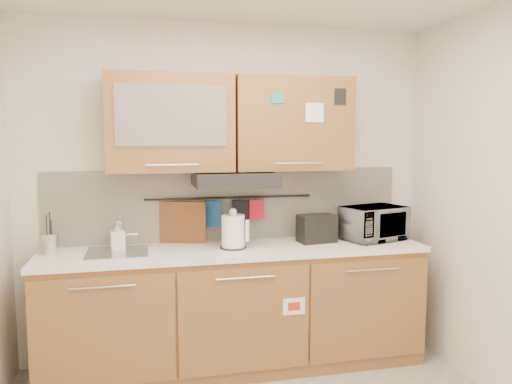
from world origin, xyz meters
TOP-DOWN VIEW (x-y plane):
  - wall_back at (0.00, 1.50)m, footprint 3.20×0.00m
  - base_cabinet at (0.00, 1.19)m, footprint 2.80×0.64m
  - countertop at (0.00, 1.19)m, footprint 2.82×0.62m
  - backsplash at (0.00, 1.49)m, footprint 2.80×0.02m
  - upper_cabinets at (-0.00, 1.32)m, footprint 1.82×0.37m
  - range_hood at (0.00, 1.25)m, footprint 0.60×0.46m
  - sink at (-0.85, 1.21)m, footprint 0.42×0.40m
  - utensil_rail at (0.00, 1.45)m, footprint 1.30×0.02m
  - utensil_crock at (-1.30, 1.26)m, footprint 0.14×0.14m
  - kettle at (-0.03, 1.17)m, footprint 0.23×0.22m
  - toaster at (0.64, 1.24)m, footprint 0.30×0.20m
  - microwave at (1.11, 1.22)m, footprint 0.56×0.45m
  - soap_bottle at (-0.85, 1.29)m, footprint 0.11×0.11m
  - cutting_board at (-0.37, 1.44)m, footprint 0.35×0.13m
  - oven_mitt at (-0.13, 1.44)m, footprint 0.12×0.07m
  - dark_pouch at (0.08, 1.44)m, footprint 0.13×0.07m
  - pot_holder at (0.21, 1.44)m, footprint 0.13×0.04m

SIDE VIEW (x-z plane):
  - base_cabinet at x=0.00m, z-range -0.03..0.85m
  - countertop at x=0.00m, z-range 0.88..0.92m
  - sink at x=-0.85m, z-range 0.79..1.05m
  - utensil_crock at x=-1.30m, z-range 0.85..1.15m
  - cutting_board at x=-0.37m, z-range 0.80..1.24m
  - soap_bottle at x=-0.85m, z-range 0.92..1.13m
  - toaster at x=0.64m, z-range 0.92..1.14m
  - kettle at x=-0.03m, z-range 0.89..1.19m
  - microwave at x=1.11m, z-range 0.92..1.19m
  - oven_mitt at x=-0.13m, z-range 1.04..1.24m
  - dark_pouch at x=0.08m, z-range 1.04..1.24m
  - pot_holder at x=0.21m, z-range 1.08..1.24m
  - backsplash at x=0.00m, z-range 0.92..1.48m
  - utensil_rail at x=0.00m, z-range 1.25..1.27m
  - wall_back at x=0.00m, z-range -0.30..2.90m
  - range_hood at x=0.00m, z-range 1.37..1.47m
  - upper_cabinets at x=0.00m, z-range 1.48..2.18m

